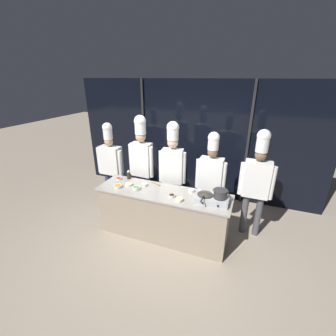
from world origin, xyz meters
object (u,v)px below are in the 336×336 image
(prep_bowl_chicken, at_px, (128,184))
(prep_bowl_soy_glaze, at_px, (172,196))
(prep_bowl_bean_sprouts, at_px, (191,191))
(frying_pan, at_px, (205,193))
(chef_apprentice, at_px, (257,178))
(squeeze_bottle_soy, at_px, (129,175))
(prep_bowl_ginger, at_px, (179,200))
(prep_bowl_noodles, at_px, (145,184))
(prep_bowl_bell_pepper, at_px, (119,179))
(portable_stove, at_px, (212,199))
(prep_bowl_carrots, at_px, (118,186))
(chef_sous, at_px, (142,157))
(chef_line, at_px, (173,164))
(stock_pot, at_px, (221,193))
(prep_bowl_scallions, at_px, (136,188))
(chef_head, at_px, (111,161))
(serving_spoon_slotted, at_px, (158,185))
(chef_pastry, at_px, (211,174))

(prep_bowl_chicken, distance_m, prep_bowl_soy_glaze, 0.88)
(prep_bowl_bean_sprouts, bearing_deg, frying_pan, -34.50)
(chef_apprentice, bearing_deg, frying_pan, 42.43)
(squeeze_bottle_soy, height_order, prep_bowl_ginger, squeeze_bottle_soy)
(prep_bowl_noodles, distance_m, prep_bowl_chicken, 0.29)
(prep_bowl_soy_glaze, xyz_separation_m, prep_bowl_bell_pepper, (-1.18, 0.25, -0.00))
(portable_stove, xyz_separation_m, prep_bowl_carrots, (-1.66, -0.13, -0.02))
(chef_sous, xyz_separation_m, chef_line, (0.68, -0.05, -0.03))
(prep_bowl_soy_glaze, bearing_deg, chef_line, 109.37)
(frying_pan, relative_size, prep_bowl_soy_glaze, 4.07)
(prep_bowl_bean_sprouts, xyz_separation_m, prep_bowl_chicken, (-1.13, -0.17, -0.01))
(stock_pot, relative_size, prep_bowl_scallions, 1.85)
(prep_bowl_soy_glaze, xyz_separation_m, chef_sous, (-0.91, 0.71, 0.31))
(chef_sous, bearing_deg, prep_bowl_chicken, 95.80)
(squeeze_bottle_soy, bearing_deg, stock_pot, -8.79)
(prep_bowl_noodles, bearing_deg, squeeze_bottle_soy, 158.29)
(squeeze_bottle_soy, distance_m, prep_bowl_noodles, 0.46)
(squeeze_bottle_soy, height_order, prep_bowl_soy_glaze, squeeze_bottle_soy)
(prep_bowl_noodles, bearing_deg, chef_head, 153.12)
(stock_pot, distance_m, chef_line, 1.17)
(stock_pot, distance_m, prep_bowl_scallions, 1.44)
(prep_bowl_noodles, bearing_deg, prep_bowl_chicken, -161.52)
(chef_head, relative_size, chef_apprentice, 0.95)
(prep_bowl_scallions, height_order, chef_apprentice, chef_apprentice)
(prep_bowl_bean_sprouts, bearing_deg, prep_bowl_scallions, -164.29)
(prep_bowl_ginger, bearing_deg, chef_head, 155.75)
(prep_bowl_bell_pepper, distance_m, chef_line, 1.08)
(prep_bowl_bean_sprouts, bearing_deg, chef_apprentice, 24.20)
(prep_bowl_soy_glaze, distance_m, chef_head, 1.86)
(serving_spoon_slotted, bearing_deg, prep_bowl_noodles, -147.88)
(prep_bowl_bell_pepper, relative_size, chef_sous, 0.05)
(portable_stove, xyz_separation_m, chef_sous, (-1.56, 0.63, 0.28))
(stock_pot, distance_m, squeeze_bottle_soy, 1.81)
(stock_pot, distance_m, chef_head, 2.55)
(squeeze_bottle_soy, bearing_deg, portable_stove, -9.41)
(prep_bowl_bell_pepper, xyz_separation_m, serving_spoon_slotted, (0.79, 0.07, -0.01))
(prep_bowl_scallions, bearing_deg, chef_pastry, 33.24)
(chef_head, relative_size, chef_pastry, 1.01)
(prep_bowl_scallions, distance_m, prep_bowl_carrots, 0.35)
(serving_spoon_slotted, relative_size, chef_pastry, 0.12)
(prep_bowl_noodles, height_order, serving_spoon_slotted, prep_bowl_noodles)
(prep_bowl_noodles, xyz_separation_m, prep_bowl_ginger, (0.75, -0.28, -0.00))
(squeeze_bottle_soy, xyz_separation_m, chef_sous, (0.11, 0.35, 0.25))
(prep_bowl_noodles, bearing_deg, prep_bowl_carrots, -150.38)
(portable_stove, height_order, stock_pot, stock_pot)
(chef_head, distance_m, chef_line, 1.47)
(prep_bowl_bean_sprouts, height_order, chef_apprentice, chef_apprentice)
(squeeze_bottle_soy, height_order, chef_apprentice, chef_apprentice)
(prep_bowl_ginger, bearing_deg, prep_bowl_noodles, 159.78)
(prep_bowl_soy_glaze, distance_m, chef_pastry, 0.92)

